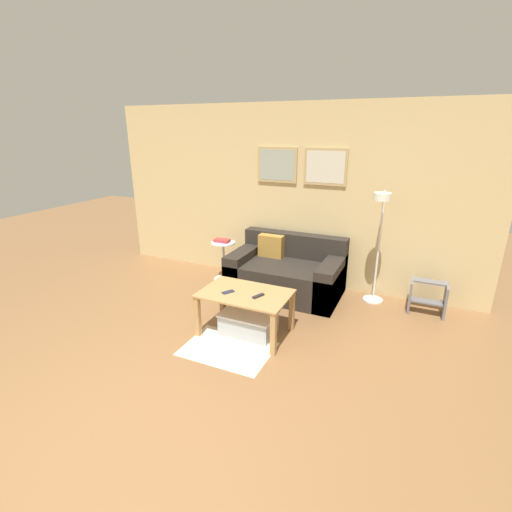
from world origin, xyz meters
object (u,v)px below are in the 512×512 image
(side_table, at_px, (224,257))
(cell_phone, at_px, (228,292))
(book_stack, at_px, (222,241))
(couch, at_px, (286,273))
(storage_bin, at_px, (248,323))
(floor_lamp, at_px, (379,230))
(remote_control, at_px, (258,296))
(step_stool, at_px, (428,296))
(coffee_table, at_px, (245,300))

(side_table, distance_m, cell_phone, 1.58)
(side_table, relative_size, book_stack, 2.49)
(couch, bearing_deg, storage_bin, -90.07)
(floor_lamp, bearing_deg, remote_control, -127.00)
(book_stack, distance_m, remote_control, 1.78)
(book_stack, relative_size, remote_control, 1.60)
(floor_lamp, distance_m, book_stack, 2.25)
(step_stool, bearing_deg, storage_bin, -142.70)
(floor_lamp, distance_m, step_stool, 1.03)
(coffee_table, bearing_deg, remote_control, -11.99)
(remote_control, relative_size, step_stool, 0.35)
(remote_control, height_order, step_stool, remote_control)
(couch, distance_m, coffee_table, 1.23)
(couch, relative_size, cell_phone, 10.77)
(coffee_table, height_order, cell_phone, cell_phone)
(book_stack, xyz_separation_m, cell_phone, (0.84, -1.35, -0.12))
(floor_lamp, xyz_separation_m, step_stool, (0.66, 0.06, -0.80))
(storage_bin, relative_size, side_table, 1.03)
(cell_phone, relative_size, step_stool, 0.33)
(remote_control, xyz_separation_m, step_stool, (1.68, 1.42, -0.29))
(storage_bin, height_order, step_stool, step_stool)
(coffee_table, xyz_separation_m, storage_bin, (0.04, 0.00, -0.28))
(couch, bearing_deg, floor_lamp, 4.77)
(coffee_table, xyz_separation_m, cell_phone, (-0.17, -0.07, 0.09))
(couch, bearing_deg, cell_phone, -99.28)
(side_table, xyz_separation_m, remote_control, (1.17, -1.31, 0.15))
(coffee_table, bearing_deg, step_stool, 36.77)
(step_stool, bearing_deg, cell_phone, -144.31)
(floor_lamp, distance_m, remote_control, 1.78)
(book_stack, bearing_deg, cell_phone, -58.23)
(coffee_table, height_order, step_stool, coffee_table)
(side_table, bearing_deg, book_stack, 161.65)
(coffee_table, relative_size, step_stool, 2.28)
(couch, xyz_separation_m, storage_bin, (-0.00, -1.23, -0.16))
(side_table, bearing_deg, coffee_table, -52.09)
(floor_lamp, bearing_deg, step_stool, 5.45)
(coffee_table, height_order, storage_bin, coffee_table)
(cell_phone, bearing_deg, step_stool, 67.29)
(side_table, relative_size, step_stool, 1.39)
(floor_lamp, height_order, remote_control, floor_lamp)
(coffee_table, xyz_separation_m, book_stack, (-1.01, 1.28, 0.21))
(side_table, height_order, step_stool, side_table)
(couch, relative_size, step_stool, 3.51)
(coffee_table, height_order, side_table, side_table)
(storage_bin, distance_m, cell_phone, 0.44)
(side_table, relative_size, remote_control, 3.99)
(side_table, xyz_separation_m, step_stool, (2.85, 0.11, -0.14))
(coffee_table, xyz_separation_m, floor_lamp, (1.20, 1.32, 0.61))
(step_stool, bearing_deg, side_table, -177.72)
(book_stack, relative_size, cell_phone, 1.72)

